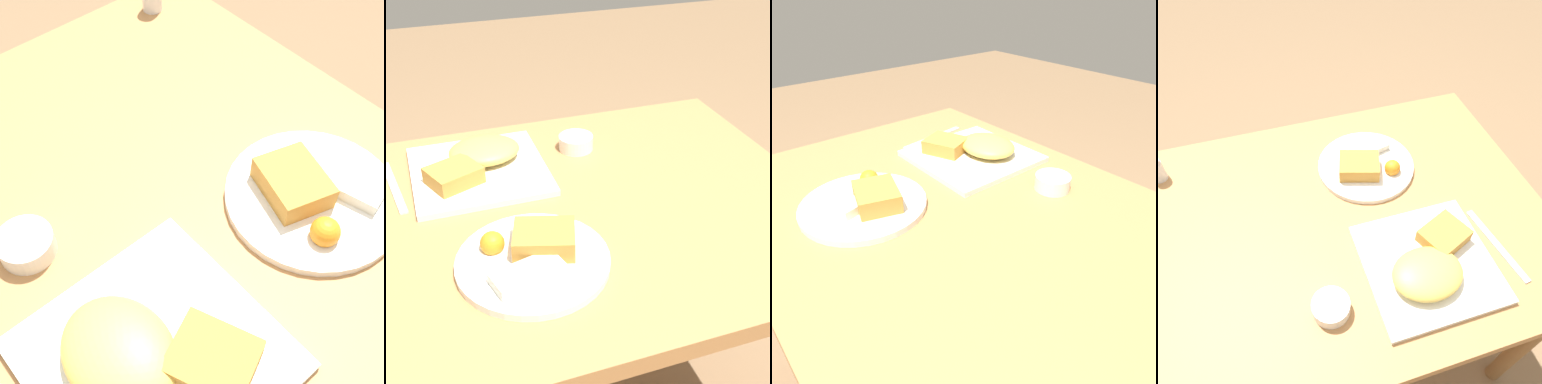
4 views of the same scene
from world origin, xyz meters
TOP-DOWN VIEW (x-y plane):
  - ground_plane at (0.00, 0.00)m, footprint 8.00×8.00m
  - dining_table at (0.00, 0.00)m, footprint 1.04×0.80m
  - plate_square_near at (0.15, -0.19)m, footprint 0.29×0.29m
  - plate_oval_far at (0.11, 0.15)m, footprint 0.27×0.27m
  - sauce_ramekin at (-0.09, -0.22)m, footprint 0.08×0.08m

SIDE VIEW (x-z plane):
  - ground_plane at x=0.00m, z-range 0.00..0.00m
  - dining_table at x=0.00m, z-range 0.27..0.98m
  - plate_oval_far at x=0.11m, z-range 0.70..0.75m
  - sauce_ramekin at x=-0.09m, z-range 0.71..0.75m
  - plate_square_near at x=0.15m, z-range 0.70..0.76m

